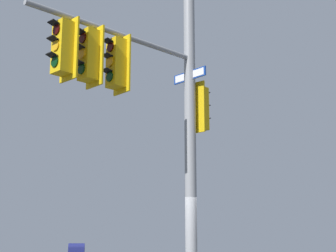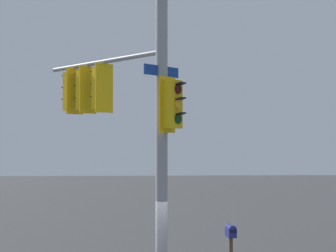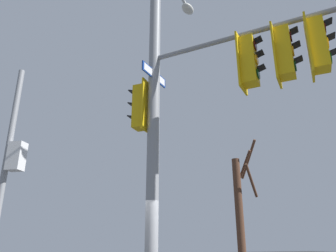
% 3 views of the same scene
% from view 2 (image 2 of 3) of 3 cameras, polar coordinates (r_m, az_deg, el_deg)
% --- Properties ---
extents(main_signal_pole_assembly, '(5.23, 3.71, 9.69)m').
position_cam_2_polar(main_signal_pole_assembly, '(12.34, -4.20, 4.40)').
color(main_signal_pole_assembly, gray).
rests_on(main_signal_pole_assembly, ground).
extents(mailbox, '(0.47, 0.29, 1.41)m').
position_cam_2_polar(mailbox, '(15.14, 7.21, -12.25)').
color(mailbox, '#4C3823').
rests_on(mailbox, ground).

